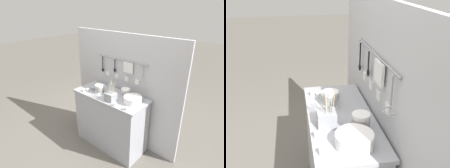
% 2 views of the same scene
% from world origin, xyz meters
% --- Properties ---
extents(ground_plane, '(20.00, 20.00, 0.00)m').
position_xyz_m(ground_plane, '(0.00, 0.00, 0.00)').
color(ground_plane, '#666059').
extents(counter, '(1.10, 0.48, 0.87)m').
position_xyz_m(counter, '(0.00, 0.00, 0.43)').
color(counter, '#9EA0A8').
rests_on(counter, ground).
extents(back_wall, '(1.90, 0.11, 1.71)m').
position_xyz_m(back_wall, '(0.00, 0.28, 0.86)').
color(back_wall, '#B2B2B7').
rests_on(back_wall, ground).
extents(bowl_stack_tall_left, '(0.13, 0.13, 0.13)m').
position_xyz_m(bowl_stack_tall_left, '(-0.17, -0.05, 0.93)').
color(bowl_stack_tall_left, white).
rests_on(bowl_stack_tall_left, counter).
extents(bowl_stack_short_front, '(0.12, 0.12, 0.11)m').
position_xyz_m(bowl_stack_short_front, '(0.19, 0.10, 0.92)').
color(bowl_stack_short_front, white).
rests_on(bowl_stack_short_front, counter).
extents(plate_stack, '(0.24, 0.24, 0.09)m').
position_xyz_m(plate_stack, '(0.37, 0.02, 0.91)').
color(plate_stack, white).
rests_on(plate_stack, counter).
extents(steel_mixing_bowl, '(0.12, 0.12, 0.04)m').
position_xyz_m(steel_mixing_bowl, '(-0.32, -0.01, 0.89)').
color(steel_mixing_bowl, '#93969E').
rests_on(steel_mixing_bowl, counter).
extents(cutlery_caddy, '(0.13, 0.13, 0.27)m').
position_xyz_m(cutlery_caddy, '(0.11, -0.12, 0.92)').
color(cutlery_caddy, '#93969E').
rests_on(cutlery_caddy, counter).
extents(cup_edge_near, '(0.04, 0.04, 0.04)m').
position_xyz_m(cup_edge_near, '(-0.34, -0.13, 0.89)').
color(cup_edge_near, white).
rests_on(cup_edge_near, counter).
extents(cup_beside_plates, '(0.04, 0.04, 0.04)m').
position_xyz_m(cup_beside_plates, '(0.42, -0.19, 0.89)').
color(cup_beside_plates, white).
rests_on(cup_beside_plates, counter).
extents(cup_back_right, '(0.04, 0.04, 0.04)m').
position_xyz_m(cup_back_right, '(0.25, -0.20, 0.89)').
color(cup_back_right, white).
rests_on(cup_back_right, counter).
extents(cup_front_right, '(0.04, 0.04, 0.04)m').
position_xyz_m(cup_front_right, '(-0.37, -0.18, 0.89)').
color(cup_front_right, white).
rests_on(cup_front_right, counter).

